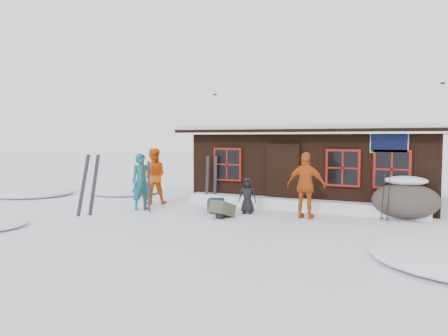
# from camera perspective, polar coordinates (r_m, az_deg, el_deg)

# --- Properties ---
(ground) EXTENTS (120.00, 120.00, 0.00)m
(ground) POSITION_cam_1_polar(r_m,az_deg,el_deg) (12.49, 0.10, -6.48)
(ground) COLOR white
(ground) RESTS_ON ground
(mountain_hut) EXTENTS (8.90, 6.09, 4.42)m
(mountain_hut) POSITION_cam_1_polar(r_m,az_deg,el_deg) (16.48, 12.58, 1.49)
(mountain_hut) COLOR black
(mountain_hut) RESTS_ON ground
(snow_drift) EXTENTS (7.60, 0.60, 0.35)m
(snow_drift) POSITION_cam_1_polar(r_m,az_deg,el_deg) (13.99, 9.78, -4.68)
(snow_drift) COLOR white
(snow_drift) RESTS_ON ground
(snow_mounds) EXTENTS (20.60, 13.20, 0.48)m
(snow_mounds) POSITION_cam_1_polar(r_m,az_deg,el_deg) (13.61, 9.92, -5.67)
(snow_mounds) COLOR white
(snow_mounds) RESTS_ON ground
(skier_teal) EXTENTS (0.71, 0.77, 1.77)m
(skier_teal) POSITION_cam_1_polar(r_m,az_deg,el_deg) (13.99, -10.71, -1.75)
(skier_teal) COLOR #155964
(skier_teal) RESTS_ON ground
(skier_orange_left) EXTENTS (1.17, 1.10, 1.91)m
(skier_orange_left) POSITION_cam_1_polar(r_m,az_deg,el_deg) (15.10, -9.23, -1.05)
(skier_orange_left) COLOR #E55C10
(skier_orange_left) RESTS_ON ground
(skier_orange_right) EXTENTS (1.10, 0.46, 1.87)m
(skier_orange_right) POSITION_cam_1_polar(r_m,az_deg,el_deg) (12.41, 10.68, -2.26)
(skier_orange_right) COLOR #C24B13
(skier_orange_right) RESTS_ON ground
(skier_crouched) EXTENTS (0.59, 0.46, 1.08)m
(skier_crouched) POSITION_cam_1_polar(r_m,az_deg,el_deg) (13.06, 3.08, -3.62)
(skier_crouched) COLOR black
(skier_crouched) RESTS_ON ground
(boulder) EXTENTS (1.83, 1.37, 1.07)m
(boulder) POSITION_cam_1_polar(r_m,az_deg,el_deg) (13.24, 22.62, -3.81)
(boulder) COLOR #4C443D
(boulder) RESTS_ON ground
(ski_pair_left) EXTENTS (0.62, 0.40, 1.84)m
(ski_pair_left) POSITION_cam_1_polar(r_m,az_deg,el_deg) (13.26, -17.26, -2.22)
(ski_pair_left) COLOR black
(ski_pair_left) RESTS_ON ground
(ski_pair_mid) EXTENTS (0.39, 0.15, 1.61)m
(ski_pair_mid) POSITION_cam_1_polar(r_m,az_deg,el_deg) (13.71, -10.12, -2.42)
(ski_pair_mid) COLOR black
(ski_pair_mid) RESTS_ON ground
(ski_pair_right) EXTENTS (0.41, 0.20, 1.69)m
(ski_pair_right) POSITION_cam_1_polar(r_m,az_deg,el_deg) (15.05, -1.70, -1.63)
(ski_pair_right) COLOR black
(ski_pair_right) RESTS_ON ground
(ski_poles) EXTENTS (0.24, 0.12, 1.32)m
(ski_poles) POSITION_cam_1_polar(r_m,az_deg,el_deg) (12.62, 20.35, -3.77)
(ski_poles) COLOR black
(ski_poles) RESTS_ON ground
(backpack_blue) EXTENTS (0.71, 0.75, 0.32)m
(backpack_blue) POSITION_cam_1_polar(r_m,az_deg,el_deg) (13.24, -1.11, -5.17)
(backpack_blue) COLOR #12234E
(backpack_blue) RESTS_ON ground
(backpack_olive) EXTENTS (0.59, 0.72, 0.35)m
(backpack_olive) POSITION_cam_1_polar(r_m,az_deg,el_deg) (12.43, -0.21, -5.71)
(backpack_olive) COLOR #444431
(backpack_olive) RESTS_ON ground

